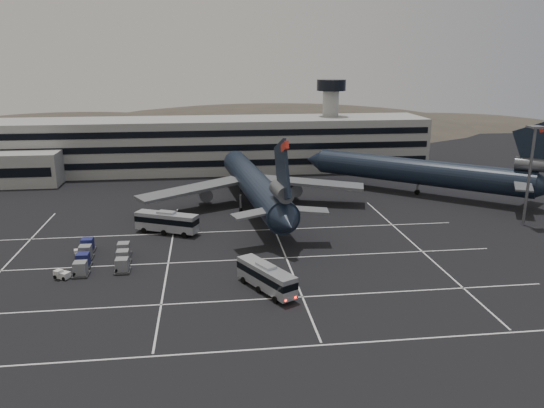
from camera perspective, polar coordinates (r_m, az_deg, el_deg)
The scene contains 12 objects.
ground at distance 77.91m, azimuth -6.85°, elevation -7.22°, with size 260.00×260.00×0.00m, color black.
lane_markings at distance 78.58m, azimuth -6.16°, elevation -6.99°, with size 90.00×55.62×0.01m.
terminal at distance 144.93m, azimuth -8.37°, elevation 6.23°, with size 125.00×26.00×24.00m.
hills at distance 246.17m, azimuth -2.92°, elevation 5.70°, with size 352.00×180.00×44.00m.
lightpole_right at distance 105.89m, azimuth 26.10°, elevation 4.07°, with size 2.40×2.40×18.28m.
trijet_main at distance 106.41m, azimuth -1.86°, elevation 2.09°, with size 47.21×57.69×18.08m.
trijet_far at distance 122.73m, azimuth 15.93°, elevation 3.40°, with size 47.61×41.67×18.08m.
bus_near at distance 70.59m, azimuth -0.63°, elevation -7.78°, with size 7.26×10.56×3.77m.
bus_far at distance 94.70m, azimuth -11.25°, elevation -1.84°, with size 11.39×7.26×4.01m.
tug_a at distance 87.77m, azimuth -20.01°, elevation -4.99°, with size 1.70×2.39×1.41m.
tug_b at distance 80.40m, azimuth -21.60°, elevation -7.05°, with size 2.49×2.20×1.38m.
uld_cluster at distance 84.09m, azimuth -17.93°, elevation -5.41°, with size 9.16×12.91×2.11m.
Camera 1 is at (0.29, -71.89, 30.03)m, focal length 35.00 mm.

